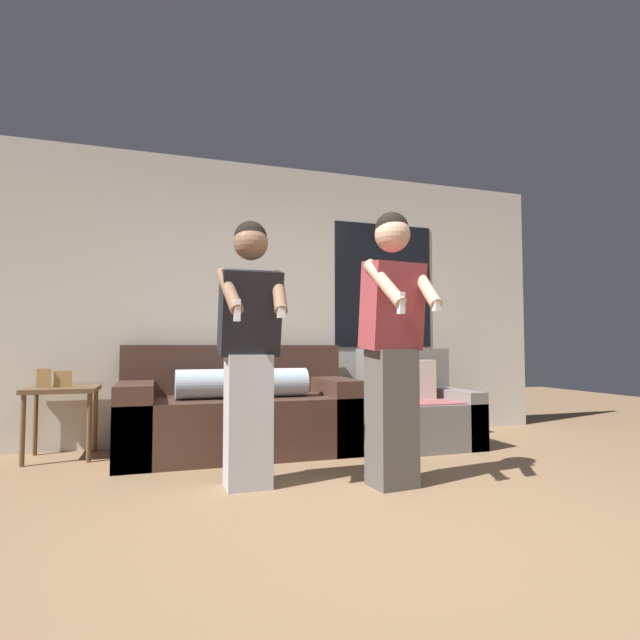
# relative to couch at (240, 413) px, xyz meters

# --- Properties ---
(ground_plane) EXTENTS (14.00, 14.00, 0.00)m
(ground_plane) POSITION_rel_couch_xyz_m (0.53, -2.16, -0.33)
(ground_plane) COLOR #846647
(wall_back) EXTENTS (5.71, 0.07, 2.70)m
(wall_back) POSITION_rel_couch_xyz_m (0.55, 0.51, 1.03)
(wall_back) COLOR beige
(wall_back) RESTS_ON ground_plane
(couch) EXTENTS (1.96, 0.94, 0.91)m
(couch) POSITION_rel_couch_xyz_m (0.00, 0.00, 0.00)
(couch) COLOR #472D23
(couch) RESTS_ON ground_plane
(armchair) EXTENTS (0.91, 0.81, 0.88)m
(armchair) POSITION_rel_couch_xyz_m (1.60, -0.18, -0.03)
(armchair) COLOR slate
(armchair) RESTS_ON ground_plane
(side_table) EXTENTS (0.54, 0.49, 0.73)m
(side_table) POSITION_rel_couch_xyz_m (-1.41, 0.20, 0.17)
(side_table) COLOR brown
(side_table) RESTS_ON ground_plane
(person_left) EXTENTS (0.45, 0.50, 1.72)m
(person_left) POSITION_rel_couch_xyz_m (-0.11, -1.10, 0.56)
(person_left) COLOR #B2B2B7
(person_left) RESTS_ON ground_plane
(person_right) EXTENTS (0.43, 0.50, 1.79)m
(person_right) POSITION_rel_couch_xyz_m (0.78, -1.36, 0.61)
(person_right) COLOR #56514C
(person_right) RESTS_ON ground_plane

